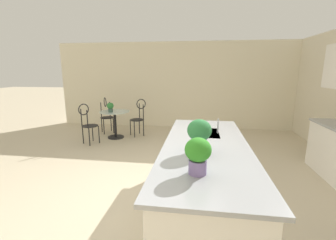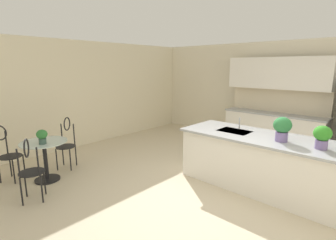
# 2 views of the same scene
# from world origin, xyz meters

# --- Properties ---
(ground_plane) EXTENTS (40.00, 40.00, 0.00)m
(ground_plane) POSITION_xyz_m (0.00, 0.00, 0.00)
(ground_plane) COLOR beige
(wall_back) EXTENTS (9.00, 0.12, 2.70)m
(wall_back) POSITION_xyz_m (0.00, 3.66, 1.35)
(wall_back) COLOR beige
(wall_back) RESTS_ON ground
(wall_left_window) EXTENTS (0.12, 7.80, 2.70)m
(wall_left_window) POSITION_xyz_m (-4.26, 0.00, 1.35)
(wall_left_window) COLOR beige
(wall_left_window) RESTS_ON ground
(kitchen_island) EXTENTS (2.80, 1.06, 0.92)m
(kitchen_island) POSITION_xyz_m (0.30, 0.85, 0.46)
(kitchen_island) COLOR white
(kitchen_island) RESTS_ON ground
(back_counter_run) EXTENTS (2.44, 0.64, 1.52)m
(back_counter_run) POSITION_xyz_m (-0.40, 3.21, 0.49)
(back_counter_run) COLOR white
(back_counter_run) RESTS_ON ground
(upper_cabinet_run) EXTENTS (2.40, 0.36, 0.76)m
(upper_cabinet_run) POSITION_xyz_m (-0.40, 3.18, 1.90)
(upper_cabinet_run) COLOR white
(upper_cabinet_run) RESTS_ON back_counter_run
(bistro_table) EXTENTS (0.80, 0.80, 0.74)m
(bistro_table) POSITION_xyz_m (-2.73, -1.53, 0.45)
(bistro_table) COLOR black
(bistro_table) RESTS_ON ground
(chair_near_window) EXTENTS (0.54, 0.54, 1.04)m
(chair_near_window) POSITION_xyz_m (-3.06, -0.96, 0.57)
(chair_near_window) COLOR black
(chair_near_window) RESTS_ON ground
(chair_by_island) EXTENTS (0.52, 0.52, 1.04)m
(chair_by_island) POSITION_xyz_m (-2.11, -1.99, 0.57)
(chair_by_island) COLOR black
(chair_by_island) RESTS_ON ground
(chair_toward_desk) EXTENTS (0.53, 0.53, 1.04)m
(chair_toward_desk) POSITION_xyz_m (-3.25, -1.99, 0.57)
(chair_toward_desk) COLOR black
(chair_toward_desk) RESTS_ON ground
(sink_faucet) EXTENTS (0.02, 0.02, 0.22)m
(sink_faucet) POSITION_xyz_m (-0.25, 1.03, 1.03)
(sink_faucet) COLOR #B2B5BA
(sink_faucet) RESTS_ON kitchen_island
(potted_plant_on_table) EXTENTS (0.18, 0.18, 0.26)m
(potted_plant_on_table) POSITION_xyz_m (-2.61, -1.59, 0.89)
(potted_plant_on_table) COLOR #385147
(potted_plant_on_table) RESTS_ON bistro_table
(potted_plant_counter_near) EXTENTS (0.27, 0.27, 0.38)m
(potted_plant_counter_near) POSITION_xyz_m (0.60, 0.76, 1.14)
(potted_plant_counter_near) COLOR #7A669E
(potted_plant_counter_near) RESTS_ON kitchen_island
(potted_plant_counter_far) EXTENTS (0.24, 0.24, 0.34)m
(potted_plant_counter_far) POSITION_xyz_m (1.15, 0.75, 1.11)
(potted_plant_counter_far) COLOR #7A669E
(potted_plant_counter_far) RESTS_ON kitchen_island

